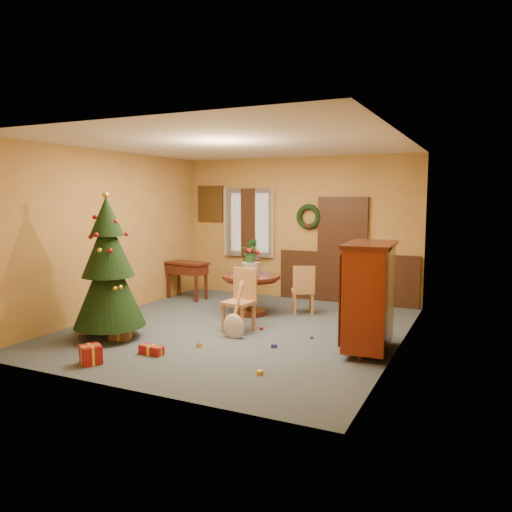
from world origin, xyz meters
The scene contains 21 objects.
room_envelope centered at (0.21, 2.70, 1.12)m, with size 5.50×5.50×5.50m.
dining_table centered at (-0.23, 1.00, 0.50)m, with size 1.04×1.04×0.71m.
urn centered at (-0.23, 1.00, 0.83)m, with size 0.31×0.31×0.23m, color slate.
centerpiece_plant centered at (-0.23, 1.00, 1.12)m, with size 0.32×0.28×0.35m, color #1E4C23.
chair_near centered at (0.10, -0.03, 0.53)m, with size 0.46×0.46×0.98m.
chair_far centered at (0.62, 1.38, 0.48)m, with size 0.52×0.52×0.89m.
guitar centered at (0.19, -0.46, 0.41)m, with size 0.35×0.16×0.82m, color beige, non-canonical shape.
plant_stand centered at (-0.59, 1.77, 0.56)m, with size 0.35×0.35×0.90m.
stand_plant centered at (-0.59, 1.77, 1.10)m, with size 0.22×0.17×0.39m, color #19471E.
christmas_tree centered at (-1.47, -1.26, 1.03)m, with size 1.05×1.05×2.17m.
writing_desk centered at (-2.03, 1.69, 0.58)m, with size 0.92×0.55×0.77m.
sideboard centered at (2.15, -0.26, 0.80)m, with size 0.69×1.20×1.49m.
gift_a centered at (-1.96, -1.16, 0.08)m, with size 0.39×0.36×0.17m.
gift_b centered at (-0.89, -2.27, 0.12)m, with size 0.33×0.33×0.24m.
gift_c centered at (-1.28, -1.25, 0.08)m, with size 0.34×0.29×0.16m.
gift_d centered at (-0.44, -1.64, 0.06)m, with size 0.35×0.17×0.12m.
toy_a centered at (0.93, -0.66, 0.03)m, with size 0.08×0.05×0.05m, color #23339A.
toy_b centered at (1.25, -0.01, 0.03)m, with size 0.06×0.06×0.06m, color green.
toy_c centered at (1.20, -1.71, 0.03)m, with size 0.08×0.05×0.05m, color gold.
toy_d centered at (0.39, 0.10, 0.03)m, with size 0.06×0.06×0.06m, color #B50C14.
toy_e centered at (-0.04, -1.08, 0.03)m, with size 0.08×0.05×0.05m, color gold.
Camera 1 is at (3.59, -6.89, 2.09)m, focal length 35.00 mm.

